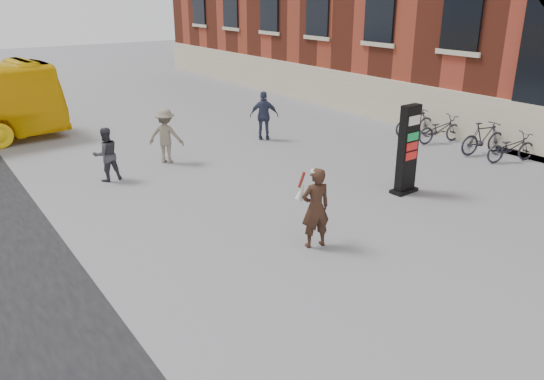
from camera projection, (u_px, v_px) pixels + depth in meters
ground at (326, 236)px, 12.10m from camera, size 100.00×100.00×0.00m
info_pylon at (408, 150)px, 14.29m from camera, size 0.80×0.43×2.45m
woman at (315, 207)px, 11.30m from camera, size 0.78×0.73×1.80m
pedestrian_a at (106, 154)px, 15.37m from camera, size 0.79×0.63×1.59m
pedestrian_b at (166, 136)px, 17.01m from camera, size 1.29×1.25×1.77m
pedestrian_c at (264, 116)px, 19.64m from camera, size 1.12×0.98×1.82m
bike_4 at (511, 147)px, 17.21m from camera, size 1.92×1.16×0.95m
bike_5 at (484, 138)px, 17.98m from camera, size 1.94×0.90×1.12m
bike_6 at (440, 129)px, 19.40m from camera, size 1.98×1.00×0.99m
bike_7 at (415, 122)px, 20.30m from camera, size 1.82×0.81×1.06m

